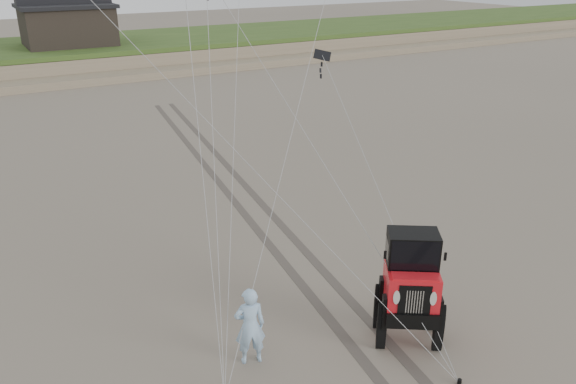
{
  "coord_description": "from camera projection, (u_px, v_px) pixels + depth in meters",
  "views": [
    {
      "loc": [
        -5.49,
        -7.22,
        7.53
      ],
      "look_at": [
        0.5,
        3.0,
        2.6
      ],
      "focal_mm": 35.0,
      "sensor_mm": 36.0,
      "label": 1
    }
  ],
  "objects": [
    {
      "name": "ground",
      "position": [
        342.0,
        366.0,
        11.21
      ],
      "size": [
        160.0,
        160.0,
        0.0
      ],
      "primitive_type": "plane",
      "color": "#6B6054",
      "rests_on": "ground"
    },
    {
      "name": "dune_ridge",
      "position": [
        42.0,
        59.0,
        40.76
      ],
      "size": [
        160.0,
        14.25,
        1.73
      ],
      "color": "#7A6B54",
      "rests_on": "ground"
    },
    {
      "name": "cabin",
      "position": [
        67.0,
        23.0,
        40.36
      ],
      "size": [
        6.4,
        5.4,
        3.35
      ],
      "color": "black",
      "rests_on": "dune_ridge"
    },
    {
      "name": "jeep",
      "position": [
        409.0,
        300.0,
        11.64
      ],
      "size": [
        4.83,
        5.66,
        1.97
      ],
      "primitive_type": null,
      "rotation": [
        0.0,
        0.0,
        -0.59
      ],
      "color": "red",
      "rests_on": "ground"
    },
    {
      "name": "man",
      "position": [
        250.0,
        326.0,
        11.05
      ],
      "size": [
        0.71,
        0.56,
        1.7
      ],
      "primitive_type": "imported",
      "rotation": [
        0.0,
        0.0,
        2.86
      ],
      "color": "#96B9E8",
      "rests_on": "ground"
    },
    {
      "name": "stake_aux",
      "position": [
        459.0,
        382.0,
        10.72
      ],
      "size": [
        0.08,
        0.08,
        0.12
      ],
      "primitive_type": "cylinder",
      "color": "black",
      "rests_on": "ground"
    },
    {
      "name": "tire_tracks",
      "position": [
        251.0,
        205.0,
        18.51
      ],
      "size": [
        5.22,
        29.74,
        0.01
      ],
      "color": "#4C443D",
      "rests_on": "ground"
    }
  ]
}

